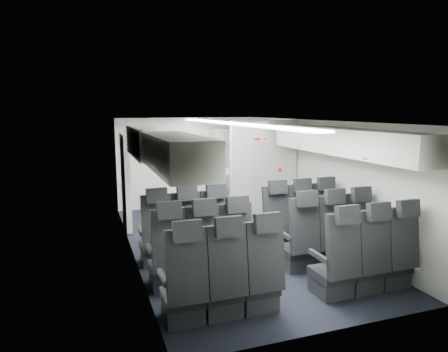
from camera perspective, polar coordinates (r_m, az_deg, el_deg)
cabin_shell at (r=6.87m, az=1.10°, el=-0.73°), size 3.41×6.01×2.16m
seat_row_front at (r=6.56m, az=2.73°, el=-7.73°), size 3.33×0.56×1.24m
seat_row_mid at (r=5.77m, az=6.13°, el=-10.19°), size 3.33×0.56×1.24m
seat_row_rear at (r=5.03m, az=10.64°, el=-13.34°), size 3.33×0.56×1.24m
overhead_bin_left_rear at (r=4.47m, az=-6.79°, el=3.22°), size 0.53×1.80×0.40m
overhead_bin_left_front_open at (r=6.18m, az=-10.71°, el=3.70°), size 0.64×1.70×0.72m
overhead_bin_right_rear at (r=5.76m, az=21.60°, el=4.02°), size 0.53×1.80×0.40m
overhead_bin_right_front at (r=7.17m, az=12.43°, el=5.41°), size 0.53×1.70×0.40m
bulkhead_partition at (r=7.98m, az=5.70°, el=0.30°), size 1.40×0.15×2.13m
galley_unit at (r=9.74m, az=0.76°, el=1.27°), size 0.85×0.52×1.90m
boarding_door at (r=8.04m, az=-13.87°, el=-0.73°), size 0.12×1.27×1.86m
flight_attendant at (r=8.41m, az=-1.20°, el=-0.54°), size 0.46×0.66×1.76m
carry_on_bag at (r=5.98m, az=-10.48°, el=4.37°), size 0.40×0.30×0.22m
papers at (r=8.40m, az=0.14°, el=0.56°), size 0.21×0.08×0.15m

